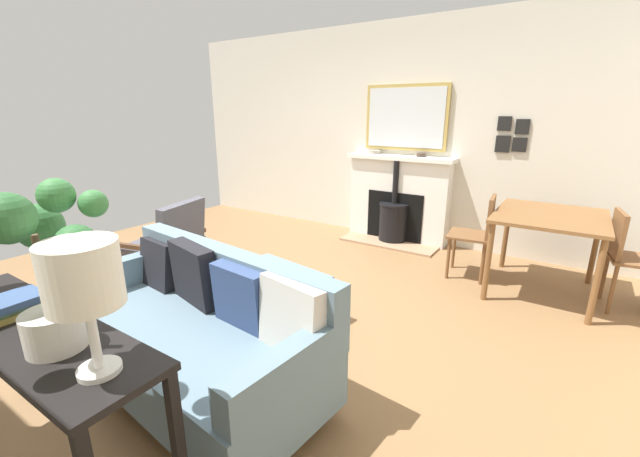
# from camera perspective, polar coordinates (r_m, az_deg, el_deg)

# --- Properties ---
(ground_plane) EXTENTS (5.13, 6.15, 0.01)m
(ground_plane) POSITION_cam_1_polar(r_m,az_deg,el_deg) (3.60, -9.75, -10.54)
(ground_plane) COLOR olive
(wall_left) EXTENTS (0.12, 6.15, 2.69)m
(wall_left) POSITION_cam_1_polar(r_m,az_deg,el_deg) (5.37, 8.85, 13.40)
(wall_left) COLOR beige
(wall_left) RESTS_ON ground
(fireplace) EXTENTS (0.56, 1.36, 1.10)m
(fireplace) POSITION_cam_1_polar(r_m,az_deg,el_deg) (5.16, 11.11, 3.50)
(fireplace) COLOR #9E7A5B
(fireplace) RESTS_ON ground
(mirror_over_mantel) EXTENTS (0.04, 1.05, 0.79)m
(mirror_over_mantel) POSITION_cam_1_polar(r_m,az_deg,el_deg) (5.14, 12.30, 15.40)
(mirror_over_mantel) COLOR tan
(mantel_bowl_near) EXTENTS (0.16, 0.16, 0.05)m
(mantel_bowl_near) POSITION_cam_1_polar(r_m,az_deg,el_deg) (5.23, 7.86, 10.94)
(mantel_bowl_near) COLOR #9E9384
(mantel_bowl_near) RESTS_ON fireplace
(mantel_bowl_far) EXTENTS (0.11, 0.11, 0.05)m
(mantel_bowl_far) POSITION_cam_1_polar(r_m,az_deg,el_deg) (4.99, 14.45, 10.31)
(mantel_bowl_far) COLOR #47382D
(mantel_bowl_far) RESTS_ON fireplace
(sofa) EXTENTS (0.97, 1.86, 0.81)m
(sofa) POSITION_cam_1_polar(r_m,az_deg,el_deg) (2.56, -17.48, -13.86)
(sofa) COLOR #B2B2B7
(sofa) RESTS_ON ground
(ottoman) EXTENTS (0.67, 0.87, 0.39)m
(ottoman) POSITION_cam_1_polar(r_m,az_deg,el_deg) (3.23, -6.62, -8.93)
(ottoman) COLOR #B2B2B7
(ottoman) RESTS_ON ground
(armchair_accent) EXTENTS (0.79, 0.72, 0.83)m
(armchair_accent) POSITION_cam_1_polar(r_m,az_deg,el_deg) (4.01, -20.89, -1.35)
(armchair_accent) COLOR #4C3321
(armchair_accent) RESTS_ON ground
(console_table) EXTENTS (0.37, 1.45, 0.78)m
(console_table) POSITION_cam_1_polar(r_m,az_deg,el_deg) (2.09, -36.09, -13.82)
(console_table) COLOR black
(console_table) RESTS_ON ground
(table_lamp_far_end) EXTENTS (0.23, 0.23, 0.46)m
(table_lamp_far_end) POSITION_cam_1_polar(r_m,az_deg,el_deg) (1.45, -31.12, -6.27)
(table_lamp_far_end) COLOR white
(table_lamp_far_end) RESTS_ON console_table
(potted_plant) EXTENTS (0.52, 0.49, 0.62)m
(potted_plant) POSITION_cam_1_polar(r_m,az_deg,el_deg) (1.71, -36.31, -2.86)
(potted_plant) COLOR silver
(potted_plant) RESTS_ON console_table
(book_stack) EXTENTS (0.29, 0.19, 0.08)m
(book_stack) POSITION_cam_1_polar(r_m,az_deg,el_deg) (2.18, -38.21, -8.87)
(book_stack) COLOR olive
(book_stack) RESTS_ON console_table
(dining_table) EXTENTS (1.03, 0.89, 0.75)m
(dining_table) POSITION_cam_1_polar(r_m,az_deg,el_deg) (4.08, 30.25, 0.53)
(dining_table) COLOR brown
(dining_table) RESTS_ON ground
(dining_chair_near_fireplace) EXTENTS (0.44, 0.44, 0.85)m
(dining_chair_near_fireplace) POSITION_cam_1_polar(r_m,az_deg,el_deg) (4.18, 22.05, -0.22)
(dining_chair_near_fireplace) COLOR brown
(dining_chair_near_fireplace) RESTS_ON ground
(dining_chair_by_back_wall) EXTENTS (0.45, 0.45, 0.84)m
(dining_chair_by_back_wall) POSITION_cam_1_polar(r_m,az_deg,el_deg) (4.13, 38.01, -2.75)
(dining_chair_by_back_wall) COLOR brown
(dining_chair_by_back_wall) RESTS_ON ground
(photo_gallery_row) EXTENTS (0.02, 0.32, 0.38)m
(photo_gallery_row) POSITION_cam_1_polar(r_m,az_deg,el_deg) (4.85, 26.01, 12.03)
(photo_gallery_row) COLOR black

